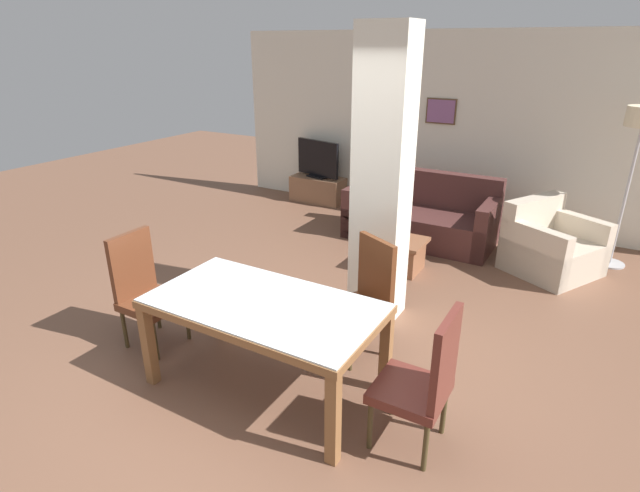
% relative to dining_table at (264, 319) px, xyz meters
% --- Properties ---
extents(ground_plane, '(18.00, 18.00, 0.00)m').
position_rel_dining_table_xyz_m(ground_plane, '(0.00, 0.00, -0.60)').
color(ground_plane, brown).
extents(back_wall, '(7.20, 0.09, 2.70)m').
position_rel_dining_table_xyz_m(back_wall, '(-0.00, 4.73, 0.75)').
color(back_wall, white).
rests_on(back_wall, ground_plane).
extents(divider_pillar, '(0.47, 0.38, 2.70)m').
position_rel_dining_table_xyz_m(divider_pillar, '(0.26, 1.51, 0.75)').
color(divider_pillar, white).
rests_on(divider_pillar, ground_plane).
extents(dining_table, '(1.74, 0.93, 0.75)m').
position_rel_dining_table_xyz_m(dining_table, '(0.00, 0.00, 0.00)').
color(dining_table, brown).
rests_on(dining_table, ground_plane).
extents(dining_chair_far_right, '(0.62, 0.62, 1.02)m').
position_rel_dining_table_xyz_m(dining_chair_far_right, '(0.43, 0.85, -0.07)').
color(dining_chair_far_right, '#5C3019').
rests_on(dining_chair_far_right, ground_plane).
extents(dining_chair_head_left, '(0.46, 0.46, 1.02)m').
position_rel_dining_table_xyz_m(dining_chair_head_left, '(-1.30, 0.00, -0.07)').
color(dining_chair_head_left, '#5C301C').
rests_on(dining_chair_head_left, ground_plane).
extents(dining_chair_head_right, '(0.46, 0.46, 1.02)m').
position_rel_dining_table_xyz_m(dining_chair_head_right, '(1.25, 0.00, -0.07)').
color(dining_chair_head_right, maroon).
rests_on(dining_chair_head_right, ground_plane).
extents(sofa, '(1.95, 0.88, 0.90)m').
position_rel_dining_table_xyz_m(sofa, '(-0.04, 3.65, -0.30)').
color(sofa, '#4B2826').
rests_on(sofa, ground_plane).
extents(armchair, '(1.18, 1.21, 0.83)m').
position_rel_dining_table_xyz_m(armchair, '(1.62, 3.43, -0.31)').
color(armchair, beige).
rests_on(armchair, ground_plane).
extents(coffee_table, '(0.58, 0.51, 0.39)m').
position_rel_dining_table_xyz_m(coffee_table, '(0.08, 2.57, -0.41)').
color(coffee_table, brown).
rests_on(coffee_table, ground_plane).
extents(bottle, '(0.08, 0.08, 0.24)m').
position_rel_dining_table_xyz_m(bottle, '(0.08, 2.68, -0.13)').
color(bottle, '#4C2D14').
rests_on(bottle, coffee_table).
extents(tv_stand, '(0.91, 0.40, 0.43)m').
position_rel_dining_table_xyz_m(tv_stand, '(-2.14, 4.45, -0.39)').
color(tv_stand, '#875E42').
rests_on(tv_stand, ground_plane).
extents(tv_screen, '(0.85, 0.27, 0.61)m').
position_rel_dining_table_xyz_m(tv_screen, '(-2.14, 4.45, 0.12)').
color(tv_screen, black).
rests_on(tv_screen, tv_stand).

